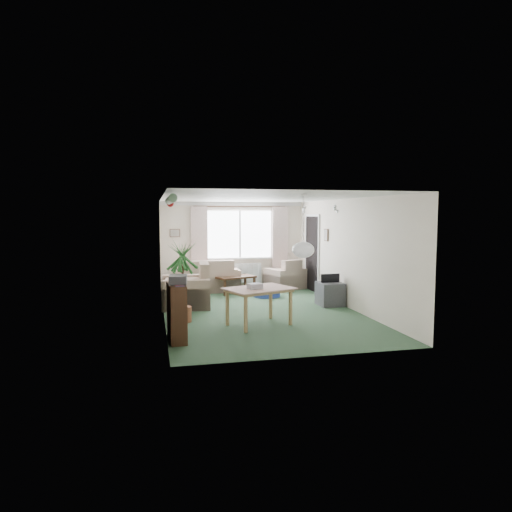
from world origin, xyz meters
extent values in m
plane|color=#2B4930|center=(0.00, 0.00, 0.00)|extent=(6.50, 6.50, 0.00)
cube|color=white|center=(0.20, 3.23, 1.50)|extent=(1.80, 0.03, 1.30)
cube|color=black|center=(0.20, 3.15, 2.27)|extent=(2.60, 0.03, 0.03)
cube|color=beige|center=(-0.95, 3.13, 1.27)|extent=(0.45, 0.08, 2.00)
cube|color=beige|center=(1.35, 3.13, 1.27)|extent=(0.45, 0.08, 2.00)
cube|color=white|center=(0.20, 3.19, 0.40)|extent=(1.20, 0.10, 0.55)
cube|color=black|center=(1.99, 2.20, 1.00)|extent=(0.03, 0.95, 2.00)
sphere|color=white|center=(0.20, -2.30, 1.48)|extent=(0.36, 0.36, 0.36)
cylinder|color=#196626|center=(-1.92, -2.30, 2.28)|extent=(1.60, 1.60, 0.12)
sphere|color=silver|center=(1.30, 0.90, 2.22)|extent=(0.20, 0.20, 0.20)
sphere|color=silver|center=(1.60, -0.30, 2.22)|extent=(0.20, 0.20, 0.20)
cube|color=brown|center=(-1.60, 3.23, 1.55)|extent=(0.28, 0.03, 0.22)
cube|color=brown|center=(1.98, 1.20, 1.55)|extent=(0.03, 0.24, 0.30)
cube|color=beige|center=(-0.79, 2.75, 0.43)|extent=(1.72, 0.92, 0.85)
cube|color=#C2A992|center=(1.37, 2.73, 0.41)|extent=(1.15, 1.12, 0.82)
cube|color=tan|center=(-1.50, 0.78, 0.49)|extent=(1.09, 1.14, 0.97)
cube|color=black|center=(-0.10, 2.29, 0.22)|extent=(1.12, 0.87, 0.45)
cube|color=brown|center=(-0.08, 2.32, 0.53)|extent=(0.12, 0.05, 0.16)
cube|color=black|center=(-1.84, -1.94, 0.47)|extent=(0.30, 0.78, 0.94)
cube|color=#37383C|center=(-1.81, -1.96, 1.01)|extent=(0.32, 0.38, 0.14)
cylinder|color=#1A4D2A|center=(-1.65, -0.66, 0.79)|extent=(0.86, 0.86, 1.58)
cube|color=#B0795F|center=(-0.30, -1.25, 0.34)|extent=(1.28, 1.07, 0.68)
cube|color=silver|center=(-0.39, -1.33, 0.74)|extent=(0.29, 0.25, 0.12)
cube|color=#3B3B41|center=(1.70, 0.21, 0.26)|extent=(0.53, 0.58, 0.52)
cylinder|color=navy|center=(0.57, 1.59, 0.07)|extent=(0.88, 0.88, 0.13)
camera|label=1|loc=(-2.20, -9.36, 2.06)|focal=32.00mm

